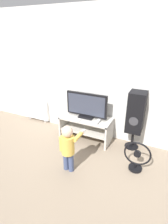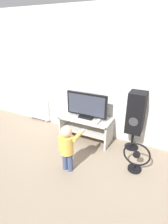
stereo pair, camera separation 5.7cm
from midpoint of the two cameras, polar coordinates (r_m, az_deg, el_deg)
name	(u,v)px [view 2 (the right image)]	position (r m, az deg, el deg)	size (l,w,h in m)	color
ground_plane	(81,144)	(3.68, -0.55, -10.41)	(16.00, 16.00, 0.00)	gray
wall_back	(93,76)	(3.61, 3.43, 11.61)	(10.00, 0.06, 2.60)	silver
tv_stand	(86,125)	(3.69, 1.10, -4.28)	(1.06, 0.48, 0.50)	beige
television	(87,106)	(3.52, 1.31, 2.01)	(0.86, 0.20, 0.53)	black
game_console	(98,122)	(3.40, 4.94, -3.28)	(0.05, 0.19, 0.05)	white
remote_primary	(70,118)	(3.58, -4.24, -1.98)	(0.09, 0.13, 0.03)	white
remote_secondary	(79,120)	(3.48, -1.13, -2.70)	(0.04, 0.13, 0.03)	white
child	(67,145)	(2.82, -4.88, -10.64)	(0.31, 0.47, 0.83)	#3F4C72
speaker_tower	(136,114)	(3.35, 17.04, -0.51)	(0.30, 0.32, 1.16)	black
floor_fan	(136,158)	(3.07, 17.16, -14.23)	(0.44, 0.22, 0.53)	black
radiator	(38,109)	(4.64, -14.56, 0.94)	(0.70, 0.08, 0.57)	white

